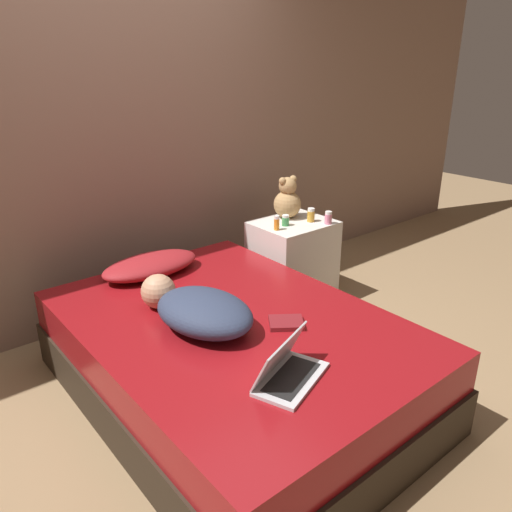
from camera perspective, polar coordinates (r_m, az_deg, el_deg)
The scene contains 13 objects.
ground_plane at distance 2.83m, azimuth -2.59°, elevation -15.37°, with size 12.00×12.00×0.00m, color #937551.
wall_back at distance 3.39m, azimuth -16.43°, elevation 14.01°, with size 8.00×0.06×2.60m.
bed at distance 2.70m, azimuth -2.67°, elevation -11.52°, with size 1.40×1.98×0.46m.
nightstand at distance 3.70m, azimuth 4.19°, elevation -0.61°, with size 0.55×0.45×0.61m.
pillow at distance 3.13m, azimuth -11.95°, elevation -1.04°, with size 0.62×0.33×0.12m.
person_lying at distance 2.50m, azimuth -6.67°, elevation -6.01°, with size 0.47×0.74×0.19m.
laptop at distance 2.12m, azimuth 3.56°, elevation -12.86°, with size 0.40×0.31×0.19m.
teddy_bear at distance 3.66m, azimuth 3.61°, elevation 6.42°, with size 0.20×0.20×0.31m.
bottle_amber at distance 3.60m, azimuth 6.30°, elevation 4.67°, with size 0.05×0.05×0.10m.
bottle_green at distance 3.50m, azimuth 3.39°, elevation 4.08°, with size 0.05×0.05×0.08m.
bottle_orange at distance 3.40m, azimuth 2.38°, elevation 3.78°, with size 0.04×0.04×0.10m.
bottle_pink at distance 3.57m, azimuth 8.26°, elevation 4.34°, with size 0.05×0.05×0.09m.
book at distance 2.52m, azimuth 3.48°, elevation -7.63°, with size 0.22×0.21×0.02m.
Camera 1 is at (-1.34, -1.82, 1.71)m, focal length 35.00 mm.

